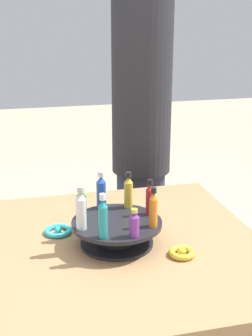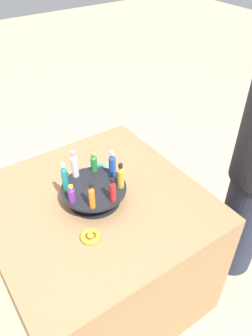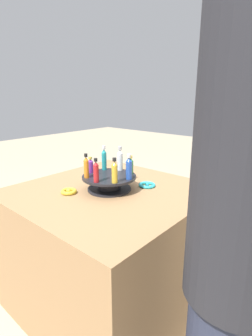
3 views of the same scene
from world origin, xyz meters
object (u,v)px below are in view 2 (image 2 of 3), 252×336
(bottle_clear, at_px, (74,165))
(ribbon_bow_gold, at_px, (90,236))
(bottle_teal, at_px, (65,177))
(bottle_blue, at_px, (112,164))
(bottle_purple, at_px, (72,194))
(bottle_orange, at_px, (92,197))
(display_stand, at_px, (94,193))
(bottle_red, at_px, (113,190))
(ribbon_bow_teal, at_px, (98,169))
(bottle_gold, at_px, (121,177))
(bottle_green, at_px, (94,162))

(bottle_clear, distance_m, ribbon_bow_gold, 0.33)
(bottle_teal, relative_size, bottle_blue, 1.06)
(bottle_purple, xyz_separation_m, bottle_clear, (0.14, -0.09, 0.02))
(bottle_teal, relative_size, bottle_orange, 1.08)
(display_stand, relative_size, bottle_red, 2.39)
(bottle_purple, distance_m, ribbon_bow_teal, 0.33)
(bottle_gold, bearing_deg, ribbon_bow_gold, 116.70)
(bottle_purple, bearing_deg, bottle_clear, -32.15)
(bottle_gold, bearing_deg, bottle_red, 125.35)
(bottle_orange, height_order, bottle_gold, bottle_orange)
(bottle_clear, bearing_deg, bottle_gold, -144.65)
(bottle_teal, xyz_separation_m, bottle_clear, (0.05, -0.07, -0.00))
(bottle_orange, bearing_deg, display_stand, -32.15)
(bottle_clear, bearing_deg, ribbon_bow_teal, -68.21)
(bottle_purple, bearing_deg, bottle_blue, -77.15)
(ribbon_bow_gold, bearing_deg, bottle_red, -68.21)
(bottle_red, relative_size, bottle_blue, 0.93)
(bottle_teal, relative_size, bottle_gold, 1.10)
(display_stand, distance_m, bottle_blue, 0.15)
(bottle_orange, height_order, bottle_green, bottle_orange)
(display_stand, distance_m, ribbon_bow_teal, 0.22)
(display_stand, height_order, bottle_gold, bottle_gold)
(bottle_orange, relative_size, ribbon_bow_gold, 1.55)
(bottle_blue, bearing_deg, bottle_orange, 125.35)
(bottle_purple, distance_m, bottle_gold, 0.22)
(bottle_gold, bearing_deg, bottle_teal, 57.85)
(ribbon_bow_gold, bearing_deg, display_stand, -34.86)
(display_stand, distance_m, ribbon_bow_gold, 0.21)
(bottle_blue, bearing_deg, display_stand, 102.85)
(bottle_gold, distance_m, bottle_clear, 0.22)
(bottle_clear, bearing_deg, bottle_blue, -122.15)
(display_stand, bearing_deg, bottle_blue, -77.15)
(bottle_teal, xyz_separation_m, ribbon_bow_gold, (-0.24, 0.02, -0.13))
(bottle_red, bearing_deg, bottle_orange, 80.35)
(bottle_red, bearing_deg, bottle_green, -9.65)
(bottle_red, xyz_separation_m, bottle_clear, (0.23, 0.05, 0.01))
(bottle_red, height_order, bottle_blue, bottle_blue)
(bottle_red, distance_m, bottle_green, 0.22)
(bottle_orange, height_order, bottle_blue, bottle_blue)
(bottle_teal, height_order, bottle_green, bottle_teal)
(bottle_gold, relative_size, bottle_green, 1.25)
(bottle_orange, height_order, bottle_clear, bottle_clear)
(bottle_teal, xyz_separation_m, bottle_blue, (-0.04, -0.21, -0.00))
(display_stand, xyz_separation_m, ribbon_bow_teal, (0.17, -0.12, -0.04))
(bottle_orange, xyz_separation_m, bottle_red, (-0.02, -0.09, -0.00))
(bottle_red, relative_size, bottle_clear, 0.88)
(bottle_blue, height_order, bottle_clear, bottle_clear)
(bottle_orange, distance_m, bottle_red, 0.09)
(bottle_purple, height_order, ribbon_bow_teal, bottle_purple)
(display_stand, distance_m, bottle_orange, 0.15)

